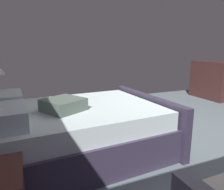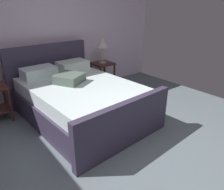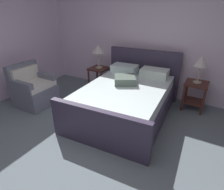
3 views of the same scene
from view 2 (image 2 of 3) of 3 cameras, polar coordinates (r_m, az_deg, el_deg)
ground_plane at (r=2.69m, az=9.83°, el=-19.16°), size 5.49×5.68×0.02m
wall_back at (r=4.48m, az=-18.39°, el=15.16°), size 5.61×0.12×2.51m
bed at (r=3.59m, az=-9.06°, el=-0.87°), size 1.76×2.33×1.12m
nightstand_right at (r=4.84m, az=-2.54°, el=6.45°), size 0.44×0.44×0.60m
table_lamp_right at (r=4.71m, az=-2.67°, el=13.73°), size 0.27×0.27×0.54m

